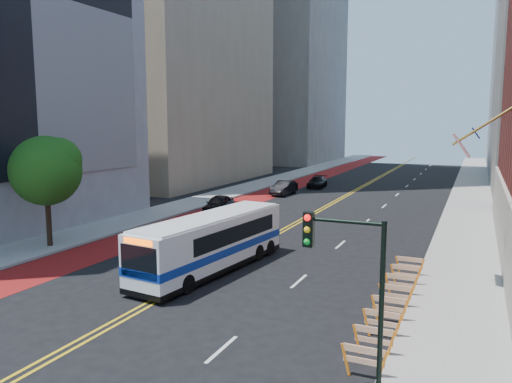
{
  "coord_description": "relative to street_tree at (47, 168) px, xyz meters",
  "views": [
    {
      "loc": [
        12.35,
        -16.14,
        7.61
      ],
      "look_at": [
        1.64,
        8.0,
        3.96
      ],
      "focal_mm": 35.0,
      "sensor_mm": 36.0,
      "label": 1
    }
  ],
  "objects": [
    {
      "name": "ground",
      "position": [
        11.24,
        -6.04,
        -4.91
      ],
      "size": [
        160.0,
        160.0,
        0.0
      ],
      "primitive_type": "plane",
      "color": "black",
      "rests_on": "ground"
    },
    {
      "name": "sidewalk_left",
      "position": [
        -0.76,
        23.96,
        -4.84
      ],
      "size": [
        4.0,
        140.0,
        0.15
      ],
      "primitive_type": "cube",
      "color": "gray",
      "rests_on": "ground"
    },
    {
      "name": "sidewalk_right",
      "position": [
        23.24,
        23.96,
        -4.84
      ],
      "size": [
        4.0,
        140.0,
        0.15
      ],
      "primitive_type": "cube",
      "color": "gray",
      "rests_on": "ground"
    },
    {
      "name": "bus_lane_paint",
      "position": [
        3.14,
        23.96,
        -4.91
      ],
      "size": [
        3.6,
        140.0,
        0.01
      ],
      "primitive_type": "cube",
      "color": "maroon",
      "rests_on": "ground"
    },
    {
      "name": "center_line_inner",
      "position": [
        11.06,
        23.96,
        -4.91
      ],
      "size": [
        0.14,
        140.0,
        0.01
      ],
      "primitive_type": "cube",
      "color": "gold",
      "rests_on": "ground"
    },
    {
      "name": "center_line_outer",
      "position": [
        11.42,
        23.96,
        -4.91
      ],
      "size": [
        0.14,
        140.0,
        0.01
      ],
      "primitive_type": "cube",
      "color": "gold",
      "rests_on": "ground"
    },
    {
      "name": "lane_dashes",
      "position": [
        16.04,
        31.96,
        -4.9
      ],
      "size": [
        0.14,
        98.2,
        0.01
      ],
      "color": "silver",
      "rests_on": "ground"
    },
    {
      "name": "construction_barriers",
      "position": [
        20.84,
        -2.62,
        -4.24
      ],
      "size": [
        1.42,
        10.91,
        1.0
      ],
      "color": "orange",
      "rests_on": "ground"
    },
    {
      "name": "street_tree",
      "position": [
        0.0,
        0.0,
        0.0
      ],
      "size": [
        4.2,
        4.2,
        6.7
      ],
      "color": "black",
      "rests_on": "sidewalk_left"
    },
    {
      "name": "traffic_signal",
      "position": [
        20.66,
        -9.55,
        -1.19
      ],
      "size": [
        2.21,
        0.34,
        5.07
      ],
      "color": "black",
      "rests_on": "sidewalk_right"
    },
    {
      "name": "transit_bus",
      "position": [
        11.37,
        -0.14,
        -3.39
      ],
      "size": [
        3.51,
        10.82,
        2.92
      ],
      "rotation": [
        0.0,
        0.0,
        -0.11
      ],
      "color": "silver",
      "rests_on": "ground"
    },
    {
      "name": "car_a",
      "position": [
        3.78,
        14.64,
        -4.15
      ],
      "size": [
        2.56,
        4.71,
        1.52
      ],
      "primitive_type": "imported",
      "rotation": [
        0.0,
        0.0,
        0.18
      ],
      "color": "black",
      "rests_on": "ground"
    },
    {
      "name": "car_b",
      "position": [
        5.01,
        27.02,
        -4.18
      ],
      "size": [
        1.69,
        4.51,
        1.47
      ],
      "primitive_type": "imported",
      "rotation": [
        0.0,
        0.0,
        -0.03
      ],
      "color": "black",
      "rests_on": "ground"
    },
    {
      "name": "car_c",
      "position": [
        6.53,
        34.11,
        -4.26
      ],
      "size": [
        2.24,
        4.63,
        1.3
      ],
      "primitive_type": "imported",
      "rotation": [
        0.0,
        0.0,
        0.1
      ],
      "color": "black",
      "rests_on": "ground"
    }
  ]
}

